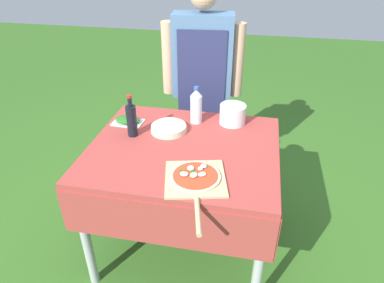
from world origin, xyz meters
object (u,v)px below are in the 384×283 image
Objects in this scene: pizza_on_peel at (195,179)px; water_bottle at (196,106)px; prep_table at (184,162)px; plate_stack at (169,128)px; oil_bottle at (132,120)px; person_cook at (202,76)px; herb_container at (128,120)px; mixing_tub at (233,114)px.

pizza_on_peel is 0.65m from water_bottle.
water_bottle is at bearing 87.05° from pizza_on_peel.
prep_table is 0.25m from plate_stack.
pizza_on_peel is at bearing -67.26° from prep_table.
plate_stack is (0.21, 0.10, -0.09)m from oil_bottle.
water_bottle is at bearing 35.14° from oil_bottle.
plate_stack is (-0.26, 0.48, 0.01)m from pizza_on_peel.
person_cook is at bearing 80.24° from plate_stack.
plate_stack is (0.30, -0.05, -0.00)m from herb_container.
water_bottle reaches higher than plate_stack.
herb_container reaches higher than prep_table.
oil_bottle reaches higher than herb_container.
plate_stack is at bearing 128.99° from prep_table.
water_bottle is 0.47m from herb_container.
herb_container is (-0.56, 0.53, 0.01)m from pizza_on_peel.
water_bottle reaches higher than prep_table.
plate_stack is (-0.13, 0.16, 0.13)m from prep_table.
water_bottle is at bearing 89.25° from person_cook.
plate_stack is at bearing 74.45° from person_cook.
water_bottle is 0.24m from plate_stack.
oil_bottle reaches higher than water_bottle.
herb_container is (-0.43, 0.21, 0.13)m from prep_table.
prep_table is 0.41m from oil_bottle.
plate_stack is (-0.39, -0.19, -0.04)m from mixing_tub.
person_cook is 0.52m from mixing_tub.
person_cook is (-0.03, 0.79, 0.26)m from prep_table.
oil_bottle reaches higher than pizza_on_peel.
water_bottle is (0.02, 0.32, 0.23)m from prep_table.
person_cook is 1.12m from pizza_on_peel.
oil_bottle is 0.43m from water_bottle.
prep_table is at bearing -125.77° from mixing_tub.
pizza_on_peel is 2.10× the size of oil_bottle.
person_cook is 9.44× the size of mixing_tub.
mixing_tub is at bearing 66.22° from pizza_on_peel.
herb_container is at bearing -168.57° from mixing_tub.
oil_bottle reaches higher than mixing_tub.
mixing_tub is at bearing 54.23° from prep_table.
pizza_on_peel is at bearing -39.01° from oil_bottle.
plate_stack is at bearing 105.62° from pizza_on_peel.
oil_bottle is at bearing -154.37° from mixing_tub.
mixing_tub is at bearing 8.29° from water_bottle.
prep_table is at bearing -11.32° from oil_bottle.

